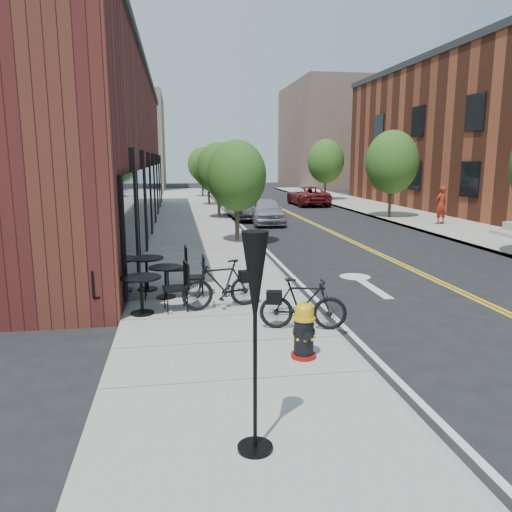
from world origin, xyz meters
TOP-DOWN VIEW (x-y plane):
  - ground at (0.00, 0.00)m, footprint 120.00×120.00m
  - sidewalk_near at (-2.00, 10.00)m, footprint 4.00×70.00m
  - sidewalk_far at (10.00, 10.00)m, footprint 4.00×70.00m
  - building_near at (-6.50, 14.00)m, footprint 5.00×28.00m
  - bg_building_left at (-8.00, 48.00)m, footprint 8.00×14.00m
  - bg_building_right at (16.00, 50.00)m, footprint 10.00×16.00m
  - tree_near_a at (-0.60, 9.00)m, footprint 2.20×2.20m
  - tree_near_b at (-0.60, 17.00)m, footprint 2.30×2.30m
  - tree_near_c at (-0.60, 25.00)m, footprint 2.10×2.10m
  - tree_near_d at (-0.60, 33.00)m, footprint 2.40×2.40m
  - tree_far_b at (8.60, 16.00)m, footprint 2.80×2.80m
  - tree_far_c at (8.60, 28.00)m, footprint 2.80×2.80m
  - fire_hydrant at (-0.93, -2.35)m, footprint 0.44×0.44m
  - bicycle_left at (-1.97, 0.52)m, footprint 1.77×0.86m
  - bicycle_right at (-0.62, -1.05)m, footprint 1.66×0.81m
  - bistro_set_a at (-3.60, 0.37)m, footprint 1.91×0.93m
  - bistro_set_b at (-3.14, 1.54)m, footprint 1.72×0.75m
  - bistro_set_c at (-3.60, 2.31)m, footprint 1.91×0.86m
  - patio_umbrella at (-2.09, -4.76)m, footprint 0.39×0.39m
  - parked_car_a at (1.60, 14.97)m, footprint 1.72×3.95m
  - parked_car_b at (0.80, 17.13)m, footprint 1.85×4.38m
  - parked_car_c at (1.47, 29.74)m, footprint 2.30×5.64m
  - parked_car_far at (6.36, 24.73)m, footprint 2.29×4.80m
  - pedestrian at (9.77, 12.76)m, footprint 0.77×0.62m

SIDE VIEW (x-z plane):
  - ground at x=0.00m, z-range 0.00..0.00m
  - sidewalk_near at x=-2.00m, z-range 0.00..0.12m
  - sidewalk_far at x=10.00m, z-range 0.00..0.12m
  - fire_hydrant at x=-0.93m, z-range 0.10..1.02m
  - bistro_set_b at x=-3.14m, z-range 0.12..1.06m
  - bicycle_right at x=-0.62m, z-range 0.12..1.08m
  - bistro_set_a at x=-3.60m, z-range 0.12..1.13m
  - bicycle_left at x=-1.97m, z-range 0.12..1.15m
  - bistro_set_c at x=-3.60m, z-range 0.12..1.15m
  - parked_car_far at x=6.36m, z-range 0.00..1.32m
  - parked_car_a at x=1.60m, z-range 0.00..1.33m
  - parked_car_b at x=0.80m, z-range 0.00..1.41m
  - parked_car_c at x=1.47m, z-range 0.00..1.64m
  - pedestrian at x=9.77m, z-range 0.12..1.95m
  - patio_umbrella at x=-2.09m, z-range 0.64..3.02m
  - tree_near_c at x=-0.60m, z-range 0.69..4.37m
  - tree_near_a at x=-0.60m, z-range 0.70..4.51m
  - tree_near_b at x=-0.60m, z-range 0.72..4.70m
  - tree_near_d at x=-0.60m, z-range 0.73..4.85m
  - tree_far_b at x=8.60m, z-range 0.75..5.37m
  - tree_far_c at x=8.60m, z-range 0.75..5.37m
  - building_near at x=-6.50m, z-range 0.00..7.00m
  - bg_building_left at x=-8.00m, z-range 0.00..10.00m
  - bg_building_right at x=16.00m, z-range 0.00..12.00m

